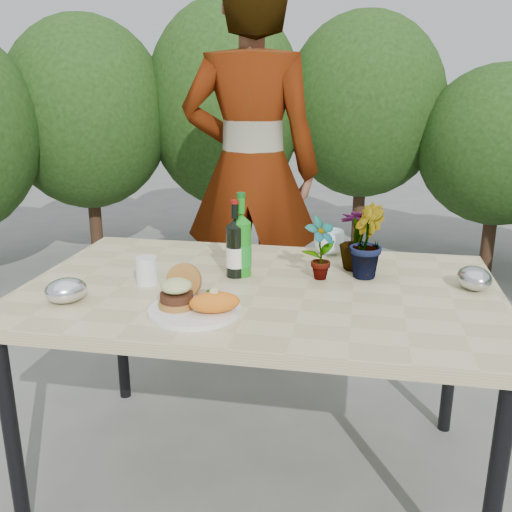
% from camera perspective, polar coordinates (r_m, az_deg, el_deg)
% --- Properties ---
extents(ground, '(80.00, 80.00, 0.00)m').
position_cam_1_polar(ground, '(2.31, 0.39, -20.73)').
color(ground, slate).
rests_on(ground, ground).
extents(patio_table, '(1.60, 1.00, 0.75)m').
position_cam_1_polar(patio_table, '(1.97, 0.43, -4.56)').
color(patio_table, '#CDBA88').
rests_on(patio_table, ground).
extents(shrub_hedge, '(6.87, 5.13, 2.05)m').
position_cam_1_polar(shrub_hedge, '(3.42, 9.55, 11.68)').
color(shrub_hedge, '#382316').
rests_on(shrub_hedge, ground).
extents(dinner_plate, '(0.28, 0.28, 0.01)m').
position_cam_1_polar(dinner_plate, '(1.73, -6.15, -5.42)').
color(dinner_plate, white).
rests_on(dinner_plate, patio_table).
extents(burger_stack, '(0.11, 0.16, 0.11)m').
position_cam_1_polar(burger_stack, '(1.74, -7.76, -3.43)').
color(burger_stack, '#B7722D').
rests_on(burger_stack, dinner_plate).
extents(sweet_potato, '(0.17, 0.12, 0.06)m').
position_cam_1_polar(sweet_potato, '(1.68, -4.16, -4.65)').
color(sweet_potato, orange).
rests_on(sweet_potato, dinner_plate).
extents(grilled_veg, '(0.08, 0.05, 0.03)m').
position_cam_1_polar(grilled_veg, '(1.80, -4.80, -3.77)').
color(grilled_veg, olive).
rests_on(grilled_veg, dinner_plate).
extents(wine_bottle, '(0.07, 0.07, 0.28)m').
position_cam_1_polar(wine_bottle, '(2.01, -2.10, 0.72)').
color(wine_bottle, black).
rests_on(wine_bottle, patio_table).
extents(sparkling_water, '(0.07, 0.07, 0.30)m').
position_cam_1_polar(sparkling_water, '(2.02, -1.47, 1.03)').
color(sparkling_water, '#178217').
rests_on(sparkling_water, patio_table).
extents(plastic_cup, '(0.07, 0.07, 0.09)m').
position_cam_1_polar(plastic_cup, '(1.98, -10.89, -1.45)').
color(plastic_cup, white).
rests_on(plastic_cup, patio_table).
extents(seedling_left, '(0.14, 0.14, 0.22)m').
position_cam_1_polar(seedling_left, '(1.99, 6.45, 0.75)').
color(seedling_left, '#2C5C1F').
rests_on(seedling_left, patio_table).
extents(seedling_mid, '(0.14, 0.16, 0.26)m').
position_cam_1_polar(seedling_mid, '(2.04, 10.89, 1.47)').
color(seedling_mid, '#27561D').
rests_on(seedling_mid, patio_table).
extents(seedling_right, '(0.14, 0.14, 0.23)m').
position_cam_1_polar(seedling_right, '(2.12, 10.09, 1.66)').
color(seedling_right, '#255A1E').
rests_on(seedling_right, patio_table).
extents(blue_bowl, '(0.15, 0.15, 0.10)m').
position_cam_1_polar(blue_bowl, '(2.31, 7.34, 1.39)').
color(blue_bowl, white).
rests_on(blue_bowl, patio_table).
extents(foil_packet_left, '(0.17, 0.17, 0.08)m').
position_cam_1_polar(foil_packet_left, '(1.89, -18.46, -3.29)').
color(foil_packet_left, silver).
rests_on(foil_packet_left, patio_table).
extents(foil_packet_right, '(0.14, 0.16, 0.08)m').
position_cam_1_polar(foil_packet_right, '(2.03, 20.98, -2.08)').
color(foil_packet_right, '#B4B6BB').
rests_on(foil_packet_right, patio_table).
extents(person, '(0.74, 0.51, 1.95)m').
position_cam_1_polar(person, '(2.96, -0.49, 8.50)').
color(person, '#976A4B').
rests_on(person, ground).
extents(terracotta_pot, '(0.17, 0.17, 0.14)m').
position_cam_1_polar(terracotta_pot, '(4.57, -15.70, -0.75)').
color(terracotta_pot, '#B14D2D').
rests_on(terracotta_pot, ground).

